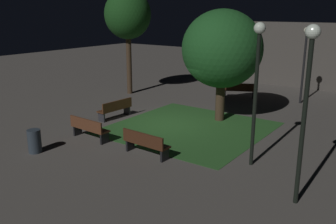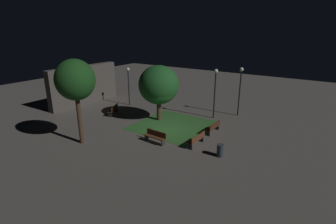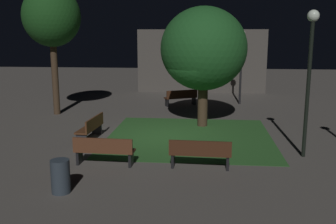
{
  "view_description": "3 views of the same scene",
  "coord_description": "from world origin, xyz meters",
  "px_view_note": "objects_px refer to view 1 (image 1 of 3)",
  "views": [
    {
      "loc": [
        9.08,
        -12.63,
        4.93
      ],
      "look_at": [
        0.43,
        -0.69,
        0.82
      ],
      "focal_mm": 39.23,
      "sensor_mm": 36.0,
      "label": 1
    },
    {
      "loc": [
        -16.37,
        -11.02,
        8.06
      ],
      "look_at": [
        0.96,
        0.65,
        1.13
      ],
      "focal_mm": 27.29,
      "sensor_mm": 36.0,
      "label": 2
    },
    {
      "loc": [
        1.51,
        -14.15,
        3.87
      ],
      "look_at": [
        0.21,
        -0.52,
        1.09
      ],
      "focal_mm": 41.1,
      "sensor_mm": 36.0,
      "label": 3
    }
  ],
  "objects_px": {
    "bench_front_right": "(239,90)",
    "lamp_post_path_center": "(305,51)",
    "tree_left_canopy": "(222,49)",
    "lamp_post_plaza_west": "(307,87)",
    "lamp_post_plaza_east": "(257,71)",
    "bench_front_left": "(116,108)",
    "trash_bin": "(34,141)",
    "bench_by_lamp": "(145,143)",
    "bench_path_side": "(89,128)",
    "tree_lawn_side": "(128,15)"
  },
  "relations": [
    {
      "from": "bench_path_side",
      "to": "trash_bin",
      "type": "xyz_separation_m",
      "value": [
        -0.56,
        -2.06,
        -0.06
      ]
    },
    {
      "from": "lamp_post_plaza_west",
      "to": "bench_front_right",
      "type": "bearing_deg",
      "value": 122.35
    },
    {
      "from": "bench_by_lamp",
      "to": "trash_bin",
      "type": "xyz_separation_m",
      "value": [
        -3.41,
        -2.06,
        -0.06
      ]
    },
    {
      "from": "tree_left_canopy",
      "to": "bench_path_side",
      "type": "bearing_deg",
      "value": -118.15
    },
    {
      "from": "lamp_post_path_center",
      "to": "lamp_post_plaza_east",
      "type": "relative_size",
      "value": 0.89
    },
    {
      "from": "bench_front_right",
      "to": "lamp_post_plaza_west",
      "type": "distance_m",
      "value": 12.34
    },
    {
      "from": "lamp_post_path_center",
      "to": "trash_bin",
      "type": "distance_m",
      "value": 14.23
    },
    {
      "from": "trash_bin",
      "to": "bench_front_left",
      "type": "bearing_deg",
      "value": 97.67
    },
    {
      "from": "bench_front_left",
      "to": "bench_front_right",
      "type": "distance_m",
      "value": 7.79
    },
    {
      "from": "tree_left_canopy",
      "to": "lamp_post_plaza_east",
      "type": "relative_size",
      "value": 1.09
    },
    {
      "from": "bench_front_right",
      "to": "lamp_post_plaza_east",
      "type": "relative_size",
      "value": 0.4
    },
    {
      "from": "bench_front_left",
      "to": "bench_path_side",
      "type": "bearing_deg",
      "value": -66.45
    },
    {
      "from": "tree_left_canopy",
      "to": "lamp_post_plaza_west",
      "type": "distance_m",
      "value": 7.64
    },
    {
      "from": "lamp_post_plaza_east",
      "to": "trash_bin",
      "type": "relative_size",
      "value": 5.42
    },
    {
      "from": "bench_by_lamp",
      "to": "lamp_post_path_center",
      "type": "height_order",
      "value": "lamp_post_path_center"
    },
    {
      "from": "tree_lawn_side",
      "to": "lamp_post_plaza_east",
      "type": "xyz_separation_m",
      "value": [
        10.42,
        -5.73,
        -1.52
      ]
    },
    {
      "from": "bench_path_side",
      "to": "bench_front_right",
      "type": "bearing_deg",
      "value": 80.47
    },
    {
      "from": "bench_by_lamp",
      "to": "tree_lawn_side",
      "type": "distance_m",
      "value": 10.94
    },
    {
      "from": "bench_front_left",
      "to": "bench_front_right",
      "type": "relative_size",
      "value": 1.0
    },
    {
      "from": "bench_front_right",
      "to": "lamp_post_plaza_west",
      "type": "xyz_separation_m",
      "value": [
        6.45,
        -10.18,
        2.65
      ]
    },
    {
      "from": "bench_front_left",
      "to": "tree_left_canopy",
      "type": "bearing_deg",
      "value": 32.63
    },
    {
      "from": "bench_by_lamp",
      "to": "lamp_post_path_center",
      "type": "xyz_separation_m",
      "value": [
        2.08,
        10.86,
        2.33
      ]
    },
    {
      "from": "bench_path_side",
      "to": "tree_lawn_side",
      "type": "bearing_deg",
      "value": 120.65
    },
    {
      "from": "bench_front_right",
      "to": "lamp_post_plaza_east",
      "type": "bearing_deg",
      "value": -62.35
    },
    {
      "from": "bench_path_side",
      "to": "bench_front_left",
      "type": "relative_size",
      "value": 1.0
    },
    {
      "from": "tree_lawn_side",
      "to": "lamp_post_plaza_west",
      "type": "xyz_separation_m",
      "value": [
        12.39,
        -7.37,
        -1.5
      ]
    },
    {
      "from": "lamp_post_plaza_east",
      "to": "bench_path_side",
      "type": "bearing_deg",
      "value": -166.58
    },
    {
      "from": "bench_path_side",
      "to": "lamp_post_plaza_west",
      "type": "height_order",
      "value": "lamp_post_plaza_west"
    },
    {
      "from": "tree_left_canopy",
      "to": "lamp_post_path_center",
      "type": "bearing_deg",
      "value": 69.48
    },
    {
      "from": "bench_by_lamp",
      "to": "lamp_post_plaza_west",
      "type": "distance_m",
      "value": 5.9
    },
    {
      "from": "tree_lawn_side",
      "to": "trash_bin",
      "type": "relative_size",
      "value": 7.22
    },
    {
      "from": "bench_by_lamp",
      "to": "tree_lawn_side",
      "type": "height_order",
      "value": "tree_lawn_side"
    },
    {
      "from": "bench_front_right",
      "to": "tree_left_canopy",
      "type": "bearing_deg",
      "value": -75.44
    },
    {
      "from": "bench_front_left",
      "to": "lamp_post_plaza_east",
      "type": "xyz_separation_m",
      "value": [
        7.36,
        -1.3,
        2.63
      ]
    },
    {
      "from": "bench_front_right",
      "to": "tree_left_canopy",
      "type": "xyz_separation_m",
      "value": [
        1.2,
        -4.62,
        2.77
      ]
    },
    {
      "from": "bench_by_lamp",
      "to": "bench_front_left",
      "type": "relative_size",
      "value": 0.99
    },
    {
      "from": "lamp_post_path_center",
      "to": "lamp_post_plaza_east",
      "type": "xyz_separation_m",
      "value": [
        1.22,
        -9.39,
        0.3
      ]
    },
    {
      "from": "bench_front_right",
      "to": "tree_lawn_side",
      "type": "xyz_separation_m",
      "value": [
        -5.94,
        -2.81,
        4.16
      ]
    },
    {
      "from": "bench_path_side",
      "to": "lamp_post_path_center",
      "type": "xyz_separation_m",
      "value": [
        4.93,
        10.86,
        2.33
      ]
    },
    {
      "from": "bench_by_lamp",
      "to": "trash_bin",
      "type": "height_order",
      "value": "bench_by_lamp"
    },
    {
      "from": "lamp_post_plaza_west",
      "to": "lamp_post_plaza_east",
      "type": "xyz_separation_m",
      "value": [
        -1.97,
        1.64,
        -0.02
      ]
    },
    {
      "from": "lamp_post_plaza_west",
      "to": "bench_path_side",
      "type": "bearing_deg",
      "value": 178.79
    },
    {
      "from": "tree_lawn_side",
      "to": "tree_left_canopy",
      "type": "bearing_deg",
      "value": -14.24
    },
    {
      "from": "tree_lawn_side",
      "to": "lamp_post_path_center",
      "type": "relative_size",
      "value": 1.5
    },
    {
      "from": "tree_lawn_side",
      "to": "lamp_post_plaza_east",
      "type": "relative_size",
      "value": 1.33
    },
    {
      "from": "bench_front_right",
      "to": "lamp_post_path_center",
      "type": "relative_size",
      "value": 0.45
    },
    {
      "from": "bench_front_right",
      "to": "trash_bin",
      "type": "distance_m",
      "value": 12.27
    },
    {
      "from": "tree_left_canopy",
      "to": "lamp_post_plaza_east",
      "type": "xyz_separation_m",
      "value": [
        3.27,
        -3.91,
        -0.14
      ]
    },
    {
      "from": "bench_front_left",
      "to": "trash_bin",
      "type": "xyz_separation_m",
      "value": [
        0.65,
        -4.82,
        -0.06
      ]
    },
    {
      "from": "trash_bin",
      "to": "lamp_post_plaza_west",
      "type": "bearing_deg",
      "value": 12.25
    }
  ]
}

